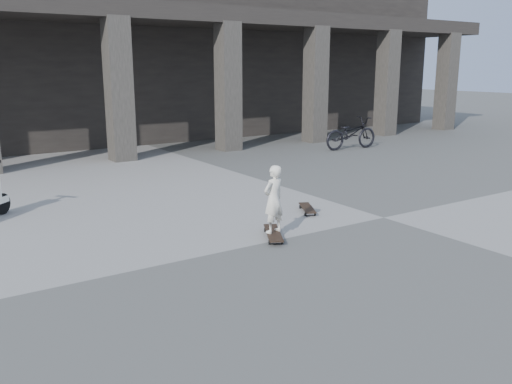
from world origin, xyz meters
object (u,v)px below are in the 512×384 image
skateboard_spare (307,208)px  bicycle (351,133)px  child (274,199)px  longboard (273,233)px

skateboard_spare → bicycle: (6.12, 5.39, 0.45)m
child → skateboard_spare: bearing=-159.0°
longboard → child: 0.56m
skateboard_spare → child: size_ratio=0.72×
child → longboard: bearing=164.5°
longboard → child: size_ratio=0.86×
longboard → child: bearing=114.8°
longboard → bicycle: bearing=-21.7°
skateboard_spare → bicycle: bicycle is taller
skateboard_spare → bicycle: bearing=-21.0°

